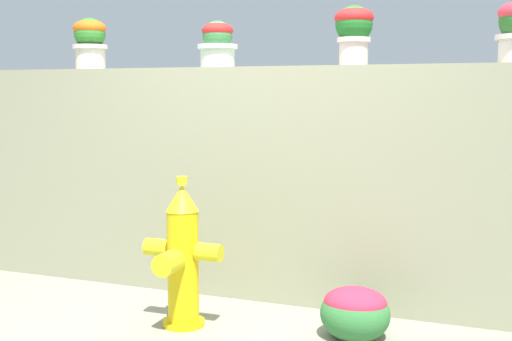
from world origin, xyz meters
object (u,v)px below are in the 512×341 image
object	(u,v)px
potted_plant_3	(354,29)
fire_hydrant	(182,258)
potted_plant_1	(90,40)
potted_plant_2	(218,43)
flower_bush_left	(355,311)

from	to	relation	value
potted_plant_3	fire_hydrant	world-z (taller)	potted_plant_3
potted_plant_1	fire_hydrant	world-z (taller)	potted_plant_1
potted_plant_1	potted_plant_2	distance (m)	1.07
potted_plant_2	potted_plant_3	xyz separation A→B (m)	(0.96, 0.03, 0.07)
potted_plant_2	fire_hydrant	size ratio (longest dim) A/B	0.36
fire_hydrant	potted_plant_3	bearing A→B (deg)	44.95
potted_plant_3	potted_plant_2	bearing A→B (deg)	-178.34
fire_hydrant	flower_bush_left	size ratio (longest dim) A/B	2.26
fire_hydrant	potted_plant_1	bearing A→B (deg)	145.34
fire_hydrant	potted_plant_2	bearing A→B (deg)	98.71
potted_plant_1	potted_plant_2	bearing A→B (deg)	-1.00
potted_plant_2	flower_bush_left	world-z (taller)	potted_plant_2
potted_plant_2	flower_bush_left	size ratio (longest dim) A/B	0.80
potted_plant_2	fire_hydrant	distance (m)	1.56
flower_bush_left	fire_hydrant	bearing A→B (deg)	-169.86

